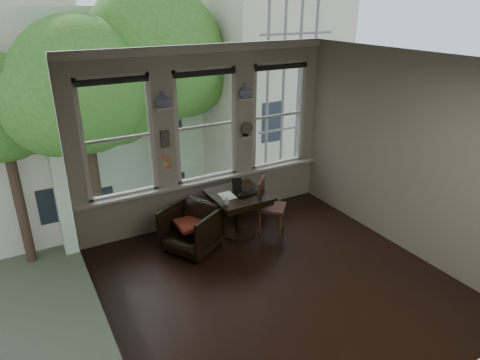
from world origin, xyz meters
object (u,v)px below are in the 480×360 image
armchair_left (192,229)px  side_chair_right (272,207)px  table (239,214)px  mug (226,202)px  laptop (249,195)px

armchair_left → side_chair_right: size_ratio=0.87×
table → side_chair_right: size_ratio=0.98×
side_chair_right → mug: bearing=138.3°
mug → table: bearing=33.8°
laptop → mug: bearing=-169.9°
table → laptop: (0.12, -0.13, 0.39)m
laptop → table: bearing=127.5°
mug → armchair_left: bearing=157.0°
side_chair_right → laptop: bearing=128.8°
laptop → mug: mug is taller
armchair_left → side_chair_right: bearing=55.0°
laptop → mug: size_ratio=3.44×
armchair_left → laptop: 1.06m
laptop → armchair_left: bearing=171.4°
armchair_left → laptop: laptop is taller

